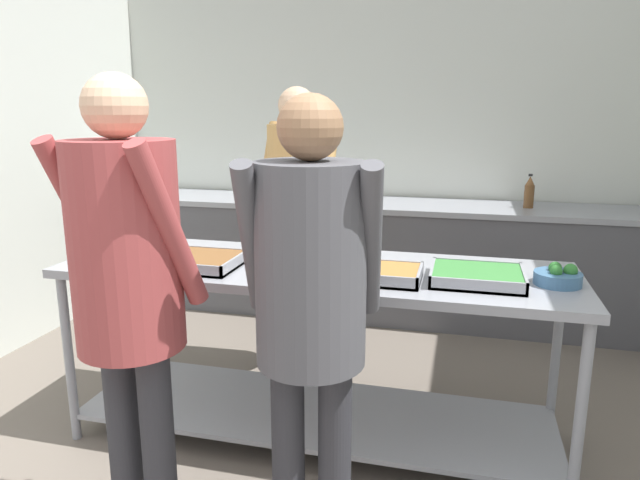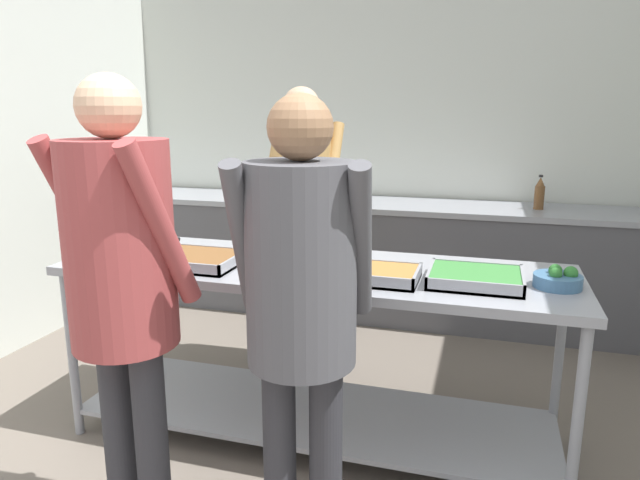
% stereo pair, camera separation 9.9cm
% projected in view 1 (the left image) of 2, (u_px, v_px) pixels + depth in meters
% --- Properties ---
extents(wall_rear, '(4.26, 0.06, 2.65)m').
position_uv_depth(wall_rear, '(368.00, 140.00, 4.59)').
color(wall_rear, silver).
rests_on(wall_rear, ground_plane).
extents(back_counter, '(4.10, 0.65, 0.88)m').
position_uv_depth(back_counter, '(358.00, 257.00, 4.44)').
color(back_counter, '#4C4C51').
rests_on(back_counter, ground_plane).
extents(serving_counter, '(2.34, 0.73, 0.86)m').
position_uv_depth(serving_counter, '(315.00, 323.00, 2.68)').
color(serving_counter, gray).
rests_on(serving_counter, ground_plane).
extents(sauce_pan, '(0.37, 0.23, 0.09)m').
position_uv_depth(sauce_pan, '(132.00, 243.00, 2.85)').
color(sauce_pan, gray).
rests_on(sauce_pan, serving_counter).
extents(serving_tray_vegetables, '(0.41, 0.33, 0.05)m').
position_uv_depth(serving_tray_vegetables, '(195.00, 261.00, 2.61)').
color(serving_tray_vegetables, gray).
rests_on(serving_tray_vegetables, serving_counter).
extents(plate_stack, '(0.27, 0.27, 0.05)m').
position_uv_depth(plate_stack, '(279.00, 261.00, 2.61)').
color(plate_stack, white).
rests_on(plate_stack, serving_counter).
extents(serving_tray_roast, '(0.48, 0.26, 0.05)m').
position_uv_depth(serving_tray_roast, '(364.00, 273.00, 2.42)').
color(serving_tray_roast, gray).
rests_on(serving_tray_roast, serving_counter).
extents(serving_tray_greens, '(0.38, 0.32, 0.05)m').
position_uv_depth(serving_tray_greens, '(477.00, 276.00, 2.37)').
color(serving_tray_greens, gray).
rests_on(serving_tray_greens, serving_counter).
extents(broccoli_bowl, '(0.19, 0.19, 0.09)m').
position_uv_depth(broccoli_bowl, '(558.00, 277.00, 2.33)').
color(broccoli_bowl, '#3D668C').
rests_on(broccoli_bowl, serving_counter).
extents(guest_serving_left, '(0.51, 0.41, 1.68)m').
position_uv_depth(guest_serving_left, '(128.00, 271.00, 1.92)').
color(guest_serving_left, '#2D2D33').
rests_on(guest_serving_left, ground_plane).
extents(guest_serving_right, '(0.50, 0.38, 1.62)m').
position_uv_depth(guest_serving_right, '(311.00, 288.00, 1.88)').
color(guest_serving_right, '#2D2D33').
rests_on(guest_serving_right, ground_plane).
extents(cook_behind_counter, '(0.45, 0.34, 1.69)m').
position_uv_depth(cook_behind_counter, '(298.00, 200.00, 3.32)').
color(cook_behind_counter, '#2D2D33').
rests_on(cook_behind_counter, ground_plane).
extents(water_bottle, '(0.07, 0.07, 0.24)m').
position_uv_depth(water_bottle, '(529.00, 192.00, 4.03)').
color(water_bottle, brown).
rests_on(water_bottle, back_counter).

